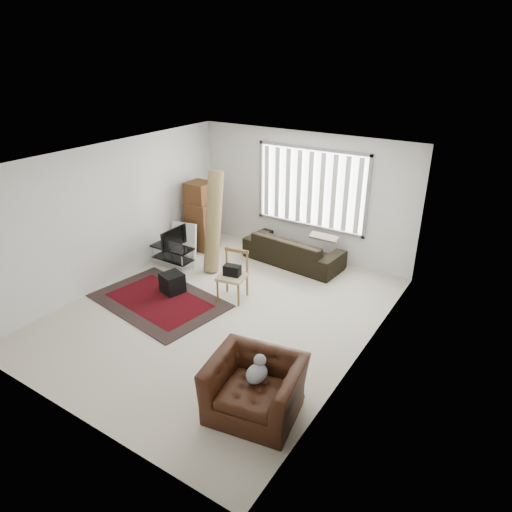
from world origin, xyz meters
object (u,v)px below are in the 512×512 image
Objects in this scene: tv_stand at (173,252)px; moving_boxes at (201,218)px; sofa at (293,245)px; side_chair at (233,274)px; armchair at (255,384)px.

tv_stand is 1.19m from moving_boxes.
sofa is 1.95m from side_chair.
side_chair is 2.92m from armchair.
side_chair is 0.70× the size of armchair.
moving_boxes is at bearing 130.66° from side_chair.
armchair is at bearing -43.97° from moving_boxes.
moving_boxes is 0.72× the size of sofa.
moving_boxes is 5.39m from armchair.
side_chair reaches higher than armchair.
moving_boxes reaches higher than sofa.
moving_boxes is at bearing 15.60° from sofa.
tv_stand is at bearing 156.06° from side_chair.
tv_stand is 0.42× the size of sofa.
sofa is (2.05, 1.52, 0.09)m from tv_stand.
moving_boxes is 2.50m from side_chair.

